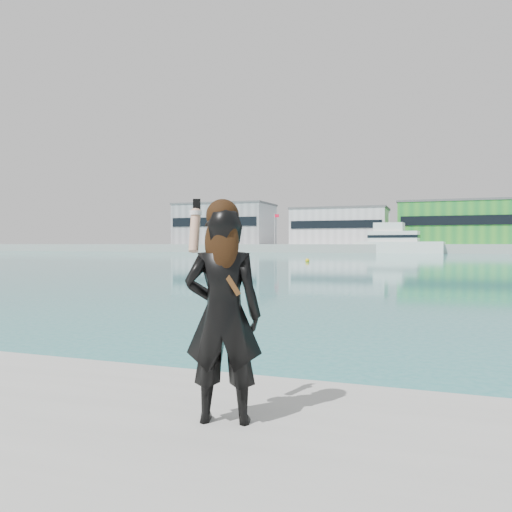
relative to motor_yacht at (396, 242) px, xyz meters
The scene contains 9 objects.
far_quay 19.05m from the motor_yacht, 69.21° to the left, with size 320.00×40.00×2.00m, color #9E9E99.
warehouse_grey_left 51.03m from the motor_yacht, 161.95° to the left, with size 26.52×16.36×11.50m.
warehouse_white 22.32m from the motor_yacht, 134.13° to the left, with size 24.48×15.35×9.50m.
warehouse_green 22.07m from the motor_yacht, 46.86° to the left, with size 30.60×16.36×10.50m.
flagpole_left 32.62m from the motor_yacht, 164.31° to the left, with size 1.28×0.16×8.00m.
motor_yacht is the anchor object (origin of this frame).
buoy_far 36.46m from the motor_yacht, 155.53° to the right, with size 0.50×0.50×0.50m, color yellow.
buoy_extra 60.37m from the motor_yacht, 95.66° to the right, with size 0.50×0.50×0.50m, color yellow.
woman 112.69m from the motor_yacht, 86.93° to the right, with size 0.63×0.50×1.60m.
Camera 1 is at (0.68, -3.50, 2.06)m, focal length 35.00 mm.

